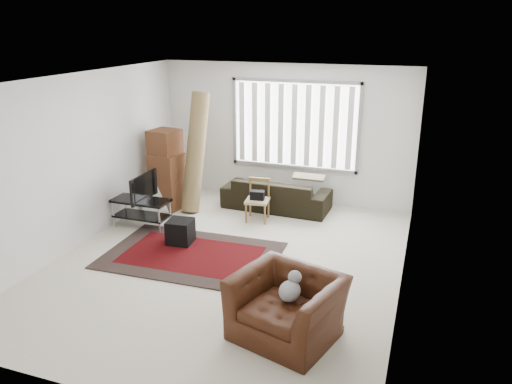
% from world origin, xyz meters
% --- Properties ---
extents(room, '(6.00, 6.02, 2.71)m').
position_xyz_m(room, '(0.03, 0.51, 1.76)').
color(room, beige).
rests_on(room, ground).
extents(persian_rug, '(2.67, 1.82, 0.02)m').
position_xyz_m(persian_rug, '(-0.61, 0.03, 0.01)').
color(persian_rug, black).
rests_on(persian_rug, ground).
extents(tv_stand, '(1.01, 0.45, 0.50)m').
position_xyz_m(tv_stand, '(-1.95, 0.81, 0.36)').
color(tv_stand, black).
rests_on(tv_stand, ground).
extents(tv, '(0.11, 0.81, 0.47)m').
position_xyz_m(tv, '(-1.95, 0.81, 0.74)').
color(tv, black).
rests_on(tv, tv_stand).
extents(subwoofer, '(0.42, 0.42, 0.39)m').
position_xyz_m(subwoofer, '(-0.97, 0.38, 0.21)').
color(subwoofer, black).
rests_on(subwoofer, persian_rug).
extents(moving_boxes, '(0.70, 0.65, 1.51)m').
position_xyz_m(moving_boxes, '(-2.00, 1.85, 0.70)').
color(moving_boxes, '#59331C').
rests_on(moving_boxes, ground).
extents(white_flatpack, '(0.56, 0.24, 0.69)m').
position_xyz_m(white_flatpack, '(-2.11, 1.59, 0.35)').
color(white_flatpack, silver).
rests_on(white_flatpack, ground).
extents(rolled_rug, '(0.52, 0.82, 2.24)m').
position_xyz_m(rolled_rug, '(-1.42, 1.93, 1.12)').
color(rolled_rug, brown).
rests_on(rolled_rug, ground).
extents(sofa, '(2.06, 0.95, 0.78)m').
position_xyz_m(sofa, '(0.01, 2.45, 0.39)').
color(sofa, black).
rests_on(sofa, ground).
extents(side_chair, '(0.45, 0.45, 0.76)m').
position_xyz_m(side_chair, '(-0.14, 1.77, 0.42)').
color(side_chair, '#9B8A65').
rests_on(side_chair, ground).
extents(armchair, '(1.37, 1.27, 0.84)m').
position_xyz_m(armchair, '(1.34, -1.46, 0.43)').
color(armchair, '#3B1A0C').
rests_on(armchair, ground).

